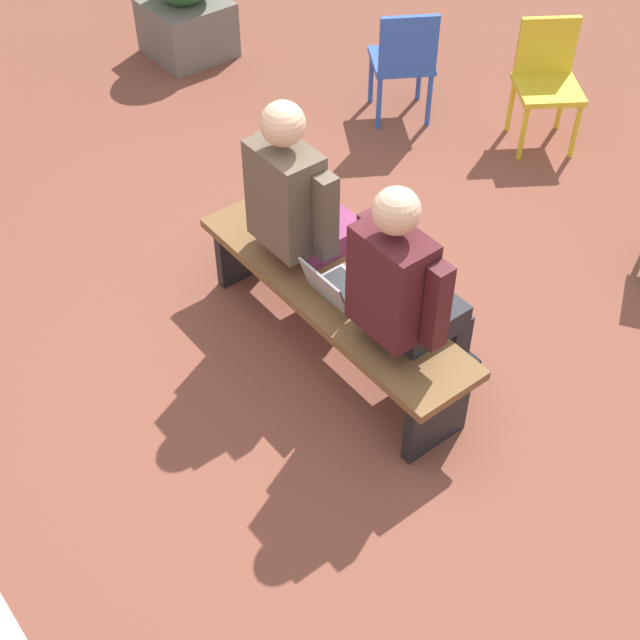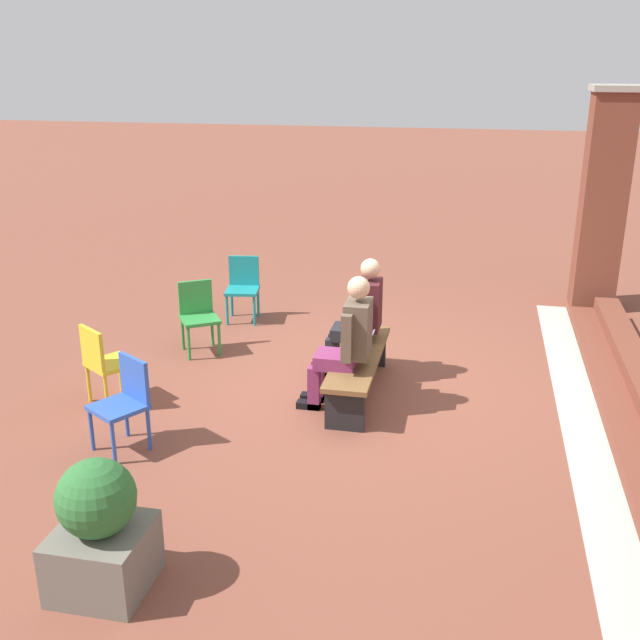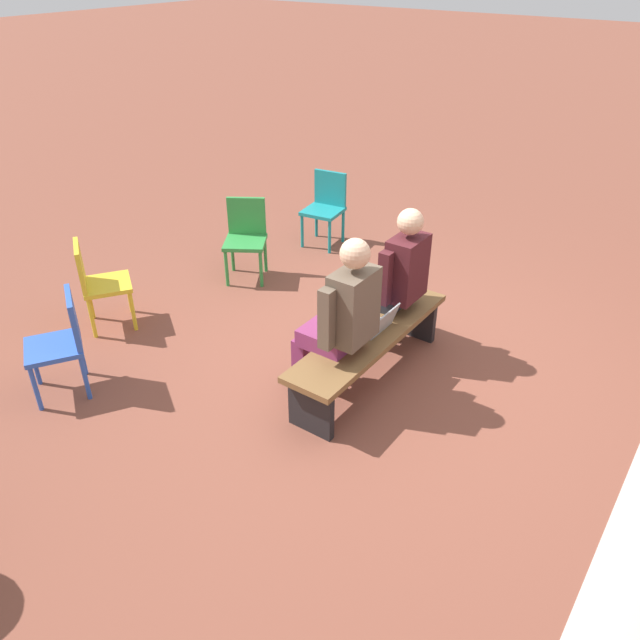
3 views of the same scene
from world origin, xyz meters
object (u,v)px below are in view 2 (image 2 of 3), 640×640
object	(u,v)px
person_student	(360,315)
plastic_chair_mid_courtyard	(198,312)
bench	(358,363)
plastic_chair_by_pillar	(125,398)
plastic_chair_foreground	(243,284)
planter	(100,530)
person_adult	(347,340)
laptop	(361,348)
plastic_chair_near_bench_right	(104,360)

from	to	relation	value
person_student	plastic_chair_mid_courtyard	xyz separation A→B (m)	(-0.37, -1.99, -0.24)
bench	plastic_chair_by_pillar	bearing A→B (deg)	-50.76
plastic_chair_foreground	planter	world-z (taller)	planter
planter	person_adult	bearing A→B (deg)	159.55
plastic_chair_foreground	person_student	bearing A→B (deg)	48.95
person_adult	plastic_chair_foreground	size ratio (longest dim) A/B	1.64
person_adult	plastic_chair_foreground	bearing A→B (deg)	-142.65
person_adult	laptop	world-z (taller)	person_adult
plastic_chair_by_pillar	plastic_chair_mid_courtyard	world-z (taller)	same
person_adult	plastic_chair_mid_courtyard	xyz separation A→B (m)	(-1.16, -1.98, -0.25)
plastic_chair_by_pillar	plastic_chair_mid_courtyard	size ratio (longest dim) A/B	1.00
plastic_chair_foreground	plastic_chair_by_pillar	bearing A→B (deg)	0.32
person_adult	laptop	distance (m)	0.46
plastic_chair_mid_courtyard	planter	world-z (taller)	planter
laptop	plastic_chair_by_pillar	xyz separation A→B (m)	(1.57, -1.87, -0.02)
plastic_chair_by_pillar	plastic_chair_near_bench_right	bearing A→B (deg)	-142.27
bench	person_student	world-z (taller)	person_student
plastic_chair_by_pillar	plastic_chair_mid_courtyard	xyz separation A→B (m)	(-2.35, -0.20, 0.00)
person_adult	plastic_chair_by_pillar	world-z (taller)	person_adult
planter	plastic_chair_foreground	bearing A→B (deg)	-172.55
bench	planter	world-z (taller)	planter
person_student	planter	world-z (taller)	person_student
plastic_chair_by_pillar	bench	bearing A→B (deg)	129.24
plastic_chair_by_pillar	planter	xyz separation A→B (m)	(1.79, 0.68, -0.04)
plastic_chair_foreground	planter	distance (m)	5.39
person_student	plastic_chair_by_pillar	bearing A→B (deg)	-42.12
bench	planter	size ratio (longest dim) A/B	1.91
bench	planter	distance (m)	3.51
laptop	planter	distance (m)	3.57
person_adult	plastic_chair_by_pillar	distance (m)	2.16
bench	plastic_chair_near_bench_right	bearing A→B (deg)	-73.16
bench	person_student	xyz separation A→B (m)	(-0.46, -0.07, 0.36)
person_student	planter	bearing A→B (deg)	-16.43
laptop	plastic_chair_near_bench_right	xyz separation A→B (m)	(0.80, -2.47, -0.02)
plastic_chair_by_pillar	plastic_chair_foreground	world-z (taller)	same
plastic_chair_near_bench_right	planter	xyz separation A→B (m)	(2.56, 1.28, -0.04)
plastic_chair_near_bench_right	bench	bearing A→B (deg)	106.84
plastic_chair_by_pillar	laptop	bearing A→B (deg)	130.08
laptop	plastic_chair_foreground	size ratio (longest dim) A/B	0.38
person_student	plastic_chair_near_bench_right	world-z (taller)	person_student
person_adult	planter	size ratio (longest dim) A/B	1.47
person_student	plastic_chair_mid_courtyard	bearing A→B (deg)	-100.57
laptop	bench	bearing A→B (deg)	-12.07
person_student	plastic_chair_mid_courtyard	distance (m)	2.03
person_student	plastic_chair_near_bench_right	bearing A→B (deg)	-63.21
laptop	plastic_chair_by_pillar	distance (m)	2.44
plastic_chair_by_pillar	person_student	bearing A→B (deg)	137.88
plastic_chair_mid_courtyard	planter	bearing A→B (deg)	11.95
plastic_chair_foreground	bench	bearing A→B (deg)	42.64
bench	laptop	distance (m)	0.16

